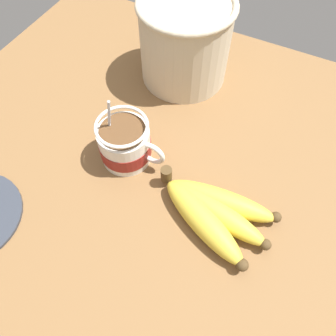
# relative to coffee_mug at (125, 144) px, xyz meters

# --- Properties ---
(table) EXTENTS (0.94, 0.94, 0.04)m
(table) POSITION_rel_coffee_mug_xyz_m (0.04, -0.02, -0.06)
(table) COLOR brown
(table) RESTS_ON ground
(coffee_mug) EXTENTS (0.13, 0.10, 0.14)m
(coffee_mug) POSITION_rel_coffee_mug_xyz_m (0.00, 0.00, 0.00)
(coffee_mug) COLOR white
(coffee_mug) RESTS_ON table
(banana_bunch) EXTENTS (0.21, 0.14, 0.04)m
(banana_bunch) POSITION_rel_coffee_mug_xyz_m (0.19, -0.04, -0.02)
(banana_bunch) COLOR #4C381E
(banana_bunch) RESTS_ON table
(woven_basket) EXTENTS (0.19, 0.19, 0.17)m
(woven_basket) POSITION_rel_coffee_mug_xyz_m (-0.00, 0.25, 0.05)
(woven_basket) COLOR beige
(woven_basket) RESTS_ON table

